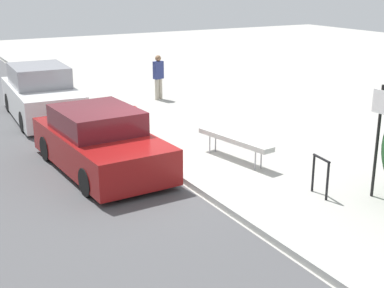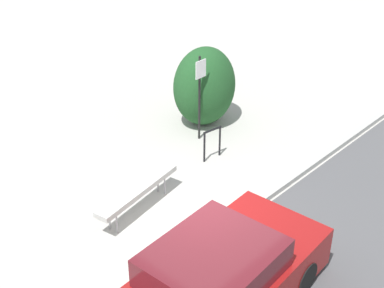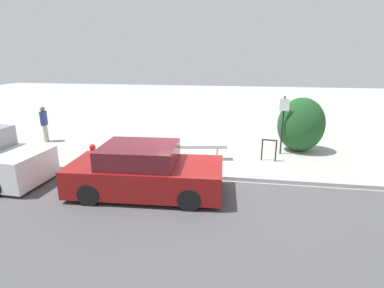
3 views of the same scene
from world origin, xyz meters
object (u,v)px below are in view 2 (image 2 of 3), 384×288
(bench, at_px, (138,190))
(parked_car_near, at_px, (218,282))
(sign_post, at_px, (200,91))
(bike_rack, at_px, (212,141))

(bench, relative_size, parked_car_near, 0.54)
(sign_post, bearing_deg, parked_car_near, -134.77)
(bench, distance_m, bike_rack, 2.71)
(bike_rack, xyz_separation_m, parked_car_near, (-3.68, -3.34, 0.15))
(parked_car_near, bearing_deg, sign_post, 42.19)
(bench, xyz_separation_m, sign_post, (3.24, 1.21, 0.86))
(bike_rack, xyz_separation_m, sign_post, (0.54, 0.91, 0.88))
(bench, bearing_deg, parked_car_near, -117.33)
(sign_post, relative_size, parked_car_near, 0.53)
(bike_rack, bearing_deg, parked_car_near, -137.77)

